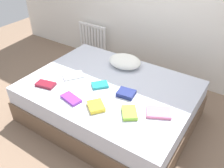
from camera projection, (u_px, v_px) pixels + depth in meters
ground_plane at (110, 116)px, 3.10m from camera, size 8.00×8.00×0.00m
bed at (110, 101)px, 2.96m from camera, size 2.00×1.50×0.50m
radiator at (93, 39)px, 4.26m from camera, size 0.57×0.04×0.55m
pillow at (125, 61)px, 3.14m from camera, size 0.44×0.36×0.14m
textbook_pink at (159, 112)px, 2.38m from camera, size 0.30×0.27×0.03m
textbook_teal at (100, 85)px, 2.78m from camera, size 0.22×0.23×0.03m
textbook_purple at (71, 99)px, 2.57m from camera, size 0.26×0.17×0.03m
textbook_yellow at (96, 106)px, 2.45m from camera, size 0.24×0.24×0.05m
textbook_white at (73, 76)px, 2.96m from camera, size 0.27×0.29×0.02m
textbook_navy at (126, 93)px, 2.63m from camera, size 0.21×0.18×0.05m
textbook_maroon at (46, 84)px, 2.79m from camera, size 0.25×0.17×0.03m
textbook_lime at (129, 113)px, 2.37m from camera, size 0.24×0.25×0.04m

